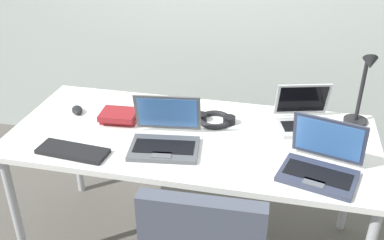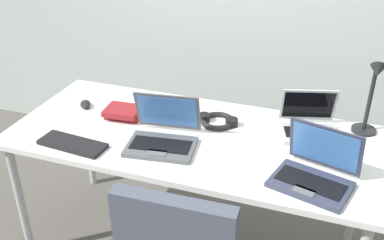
# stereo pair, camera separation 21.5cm
# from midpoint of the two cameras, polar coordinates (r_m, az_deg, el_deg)

# --- Properties ---
(desk) EXTENTS (1.80, 0.80, 0.74)m
(desk) POSITION_cam_midpoint_polar(r_m,az_deg,el_deg) (2.22, -2.78, -3.17)
(desk) COLOR white
(desk) RESTS_ON ground_plane
(desk_lamp) EXTENTS (0.12, 0.18, 0.40)m
(desk_lamp) POSITION_cam_midpoint_polar(r_m,az_deg,el_deg) (2.30, 18.62, 3.61)
(desk_lamp) COLOR black
(desk_lamp) RESTS_ON desk
(laptop_back_right) EXTENTS (0.33, 0.31, 0.21)m
(laptop_back_right) POSITION_cam_midpoint_polar(r_m,az_deg,el_deg) (2.29, 11.74, 0.10)
(laptop_back_right) COLOR #B7BABC
(laptop_back_right) RESTS_ON desk
(laptop_far_corner) EXTENTS (0.37, 0.33, 0.23)m
(laptop_far_corner) POSITION_cam_midpoint_polar(r_m,az_deg,el_deg) (1.94, 13.21, -5.64)
(laptop_far_corner) COLOR #33384C
(laptop_far_corner) RESTS_ON desk
(laptop_front_right) EXTENTS (0.35, 0.33, 0.23)m
(laptop_front_right) POSITION_cam_midpoint_polar(r_m,az_deg,el_deg) (2.09, -6.41, -2.29)
(laptop_front_right) COLOR #515459
(laptop_front_right) RESTS_ON desk
(external_keyboard) EXTENTS (0.34, 0.15, 0.02)m
(external_keyboard) POSITION_cam_midpoint_polar(r_m,az_deg,el_deg) (2.14, -17.87, -3.92)
(external_keyboard) COLOR black
(external_keyboard) RESTS_ON desk
(computer_mouse) EXTENTS (0.10, 0.11, 0.03)m
(computer_mouse) POSITION_cam_midpoint_polar(r_m,az_deg,el_deg) (2.49, -16.94, 1.18)
(computer_mouse) COLOR black
(computer_mouse) RESTS_ON desk
(cell_phone) EXTENTS (0.09, 0.15, 0.01)m
(cell_phone) POSITION_cam_midpoint_polar(r_m,az_deg,el_deg) (2.48, -7.52, 1.84)
(cell_phone) COLOR black
(cell_phone) RESTS_ON desk
(headphones) EXTENTS (0.21, 0.18, 0.04)m
(headphones) POSITION_cam_midpoint_polar(r_m,az_deg,el_deg) (2.29, 0.26, 0.01)
(headphones) COLOR black
(headphones) RESTS_ON desk
(book_stack) EXTENTS (0.20, 0.18, 0.06)m
(book_stack) POSITION_cam_midpoint_polar(r_m,az_deg,el_deg) (2.35, -11.93, 0.45)
(book_stack) COLOR maroon
(book_stack) RESTS_ON desk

